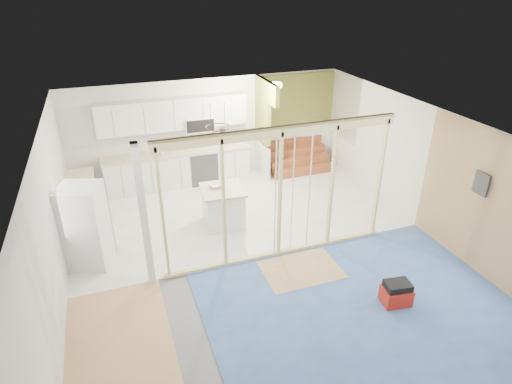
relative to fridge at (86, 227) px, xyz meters
name	(u,v)px	position (x,y,z in m)	size (l,w,h in m)	color
room	(264,198)	(3.07, -0.91, 0.50)	(7.01, 8.01, 2.61)	slate
floor_overlays	(266,255)	(3.14, -0.85, -0.79)	(7.00, 8.00, 0.03)	silver
stud_frame	(251,185)	(2.82, -0.91, 0.79)	(4.66, 0.14, 2.60)	#D3C281
base_cabinets	(152,178)	(1.46, 2.45, -0.33)	(4.45, 2.24, 0.93)	white
upper_cabinets	(176,115)	(2.23, 2.91, 1.02)	(3.60, 0.41, 0.85)	white
green_partition	(287,138)	(5.11, 2.75, 0.14)	(2.25, 1.51, 2.60)	olive
pot_rack	(218,130)	(2.76, 0.98, 1.19)	(0.52, 0.52, 0.72)	black
sheathing_panel	(507,217)	(6.55, -2.91, 0.50)	(0.02, 4.00, 2.60)	tan
electrical_panel	(481,184)	(6.50, -2.31, 0.85)	(0.04, 0.30, 0.40)	#38383D
ceiling_light	(275,85)	(4.47, 2.09, 1.74)	(0.32, 0.32, 0.08)	#FFEABF
fridge	(86,227)	(0.00, 0.00, 0.00)	(0.88, 0.85, 1.60)	silver
island	(223,207)	(2.69, 0.53, -0.37)	(0.95, 0.95, 0.86)	white
bowl	(216,185)	(2.59, 0.67, 0.10)	(0.29, 0.29, 0.07)	white
soap_bottle_a	(161,149)	(1.78, 2.69, 0.28)	(0.12, 0.12, 0.30)	silver
soap_bottle_b	(238,140)	(3.77, 2.81, 0.23)	(0.09, 0.09, 0.20)	silver
toolbox	(396,294)	(4.64, -2.83, -0.60)	(0.49, 0.40, 0.43)	#AA1C0F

